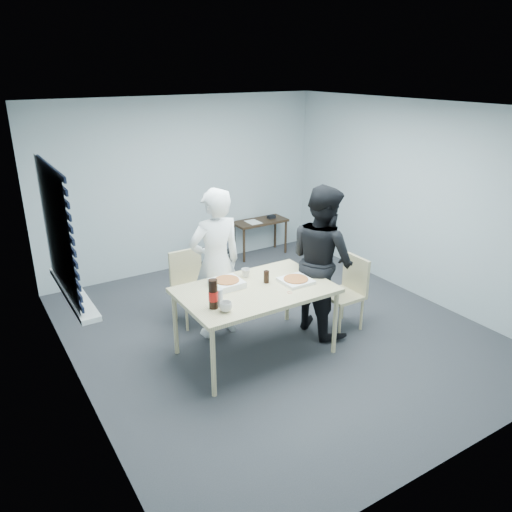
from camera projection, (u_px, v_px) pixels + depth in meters
room at (61, 240)px, 4.74m from camera, size 5.00×5.00×5.00m
dining_table at (255, 293)px, 5.30m from camera, size 1.61×1.02×0.78m
chair_far at (190, 281)px, 6.13m from camera, size 0.42×0.42×0.89m
chair_right at (348, 287)px, 5.96m from camera, size 0.42×0.42×0.89m
person_white at (216, 264)px, 5.66m from camera, size 0.65×0.42×1.77m
person_black at (322, 260)px, 5.78m from camera, size 0.47×0.86×1.77m
side_table at (260, 225)px, 8.25m from camera, size 0.90×0.40×0.60m
stool at (217, 256)px, 7.34m from camera, size 0.34×0.34×0.48m
backpack at (217, 236)px, 7.22m from camera, size 0.29×0.21×0.41m
pizza_box_a at (227, 283)px, 5.32m from camera, size 0.31×0.31×0.08m
pizza_box_b at (296, 280)px, 5.43m from camera, size 0.32×0.32×0.04m
mug_a at (226, 307)px, 4.78m from camera, size 0.17×0.17×0.10m
mug_b at (246, 273)px, 5.56m from camera, size 0.10×0.10×0.09m
cola_glass at (266, 277)px, 5.40m from camera, size 0.07×0.07×0.14m
soda_bottle at (213, 295)px, 4.81m from camera, size 0.09×0.09×0.30m
plastic_cups at (219, 297)px, 4.88m from camera, size 0.09×0.09×0.18m
rubber_band at (289, 292)px, 5.19m from camera, size 0.07×0.07×0.00m
papers at (253, 222)px, 8.13m from camera, size 0.21×0.28×0.00m
black_box at (271, 217)px, 8.32m from camera, size 0.13×0.09×0.05m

